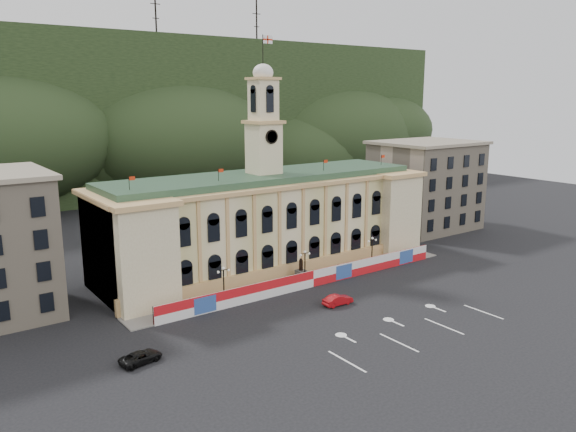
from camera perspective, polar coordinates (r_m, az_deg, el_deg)
ground at (r=74.01m, az=9.89°, el=-10.20°), size 260.00×260.00×0.00m
lane_markings at (r=70.92m, az=12.83°, el=-11.35°), size 26.00×10.00×0.02m
hill_ridge at (r=176.61m, az=-19.73°, el=8.71°), size 230.00×80.00×64.00m
city_hall at (r=92.08m, az=-2.29°, el=-0.45°), size 56.20×17.60×37.10m
side_building_right at (r=122.65m, az=13.81°, el=3.08°), size 21.00×17.00×18.60m
hoarding_fence at (r=84.07m, az=2.56°, el=-6.36°), size 50.00×0.44×2.50m
pavement at (r=86.41m, az=1.41°, el=-6.65°), size 56.00×5.50×0.16m
statue at (r=86.25m, az=1.32°, el=-5.91°), size 1.40×1.40×3.72m
lamp_left at (r=77.58m, az=-6.55°, el=-6.61°), size 1.96×0.44×5.15m
lamp_center at (r=84.93m, az=1.73°, el=-4.87°), size 1.96×0.44×5.15m
lamp_right at (r=93.80m, az=8.54°, el=-3.35°), size 1.96×0.44×5.15m
red_sedan at (r=77.37m, az=5.08°, el=-8.48°), size 1.77×4.45×1.44m
black_suv at (r=63.54m, az=-14.72°, el=-13.70°), size 3.73×5.37×1.29m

